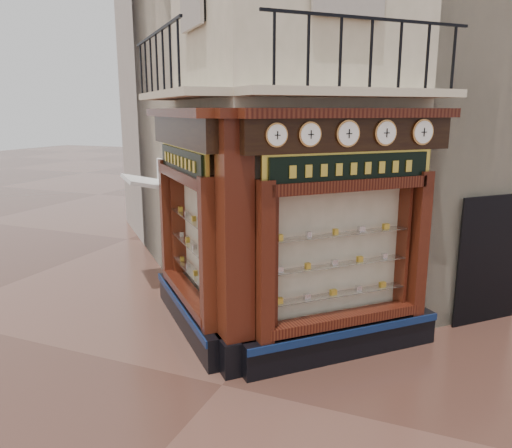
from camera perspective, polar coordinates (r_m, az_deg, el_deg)
The scene contains 16 objects.
ground at distance 7.73m, azimuth -3.90°, elevation -17.88°, with size 80.00×80.00×0.00m, color #4C2D23.
main_building at distance 12.62m, azimuth 9.13°, elevation 22.07°, with size 8.00×8.00×12.00m, color beige.
neighbour_left at distance 15.63m, azimuth 2.00°, elevation 18.55°, with size 8.00×8.00×11.00m, color #AFA499.
neighbour_right at distance 14.65m, azimuth 21.44°, elevation 18.10°, with size 8.00×8.00×11.00m, color #AFA499.
shopfront_left at distance 8.92m, azimuth -7.73°, elevation -0.02°, with size 2.86×2.86×3.98m.
shopfront_right at distance 7.92m, azimuth 10.19°, elevation -1.76°, with size 2.86×2.86×3.98m.
corner_pilaster at distance 7.37m, azimuth -2.41°, elevation -2.89°, with size 0.85×0.85×3.98m.
balcony at distance 8.00m, azimuth 0.51°, elevation 14.79°, with size 5.94×2.97×1.03m.
clock_a at distance 6.88m, azimuth 2.35°, elevation 10.13°, with size 0.27×0.27×0.33m.
clock_b at distance 7.11m, azimuth 6.18°, elevation 10.15°, with size 0.28×0.28×0.35m.
clock_c at distance 7.43m, azimuth 10.45°, elevation 10.13°, with size 0.31×0.31×0.39m.
clock_d at distance 7.81m, azimuth 14.57°, elevation 10.05°, with size 0.31×0.31×0.39m.
clock_e at distance 8.24m, azimuth 18.50°, elevation 9.94°, with size 0.32×0.32×0.40m.
awning at distance 11.89m, azimuth -11.97°, elevation -6.81°, with size 1.47×0.88×0.08m, color silver, non-canonical shape.
signboard_left at distance 8.72m, azimuth -8.45°, elevation 7.15°, with size 2.08×2.08×0.56m.
signboard_right at distance 7.65m, azimuth 10.83°, elevation 6.27°, with size 2.11×2.11×0.57m.
Camera 1 is at (3.00, -5.93, 3.95)m, focal length 35.00 mm.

